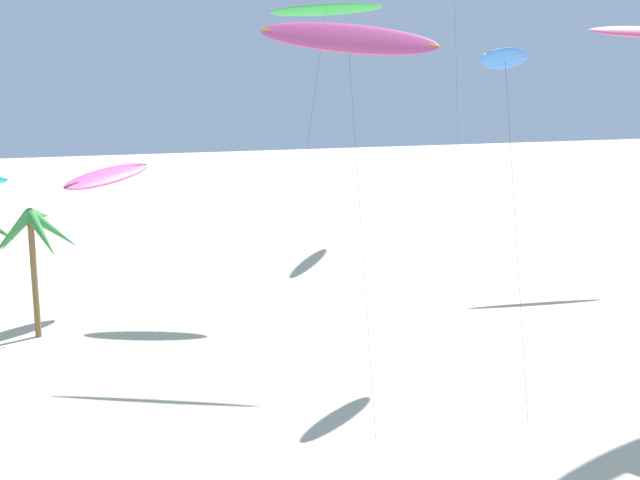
{
  "coord_description": "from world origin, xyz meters",
  "views": [
    {
      "loc": [
        -9.15,
        3.26,
        11.79
      ],
      "look_at": [
        -0.09,
        25.1,
        7.17
      ],
      "focal_mm": 42.92,
      "sensor_mm": 36.0,
      "label": 1
    }
  ],
  "objects_px": {
    "flying_kite_7": "(326,10)",
    "flying_kite_8": "(505,59)",
    "flying_kite_9": "(107,176)",
    "flying_kite_1": "(348,39)",
    "palm_tree_3": "(33,235)"
  },
  "relations": [
    {
      "from": "flying_kite_9",
      "to": "flying_kite_1",
      "type": "bearing_deg",
      "value": -43.92
    },
    {
      "from": "flying_kite_1",
      "to": "flying_kite_9",
      "type": "height_order",
      "value": "flying_kite_1"
    },
    {
      "from": "palm_tree_3",
      "to": "flying_kite_7",
      "type": "distance_m",
      "value": 19.9
    },
    {
      "from": "flying_kite_1",
      "to": "flying_kite_8",
      "type": "relative_size",
      "value": 1.11
    },
    {
      "from": "palm_tree_3",
      "to": "flying_kite_1",
      "type": "distance_m",
      "value": 17.52
    },
    {
      "from": "flying_kite_1",
      "to": "flying_kite_7",
      "type": "xyz_separation_m",
      "value": [
        2.66,
        8.82,
        2.15
      ]
    },
    {
      "from": "flying_kite_8",
      "to": "flying_kite_9",
      "type": "distance_m",
      "value": 21.06
    },
    {
      "from": "flying_kite_7",
      "to": "flying_kite_8",
      "type": "relative_size",
      "value": 1.22
    },
    {
      "from": "flying_kite_1",
      "to": "flying_kite_9",
      "type": "distance_m",
      "value": 14.97
    },
    {
      "from": "flying_kite_7",
      "to": "flying_kite_1",
      "type": "bearing_deg",
      "value": -106.75
    },
    {
      "from": "flying_kite_7",
      "to": "flying_kite_9",
      "type": "relative_size",
      "value": 1.56
    },
    {
      "from": "flying_kite_1",
      "to": "flying_kite_7",
      "type": "distance_m",
      "value": 9.46
    },
    {
      "from": "flying_kite_8",
      "to": "palm_tree_3",
      "type": "bearing_deg",
      "value": 150.3
    },
    {
      "from": "palm_tree_3",
      "to": "flying_kite_7",
      "type": "xyz_separation_m",
      "value": [
        16.26,
        2.49,
        11.2
      ]
    },
    {
      "from": "palm_tree_3",
      "to": "flying_kite_8",
      "type": "distance_m",
      "value": 23.18
    }
  ]
}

